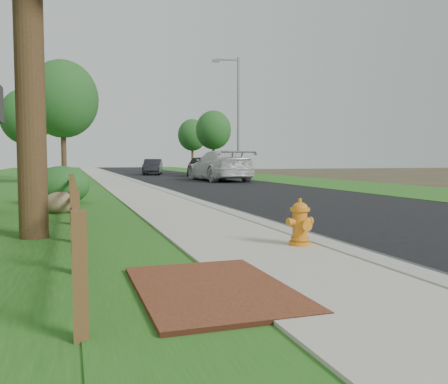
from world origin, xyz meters
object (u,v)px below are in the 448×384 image
object	(u,v)px
fire_hydrant	(300,224)
dark_car_mid	(201,166)
streetlight	(236,110)
white_suv	(219,166)
ranch_fence	(72,195)

from	to	relation	value
fire_hydrant	dark_car_mid	world-z (taller)	dark_car_mid
fire_hydrant	streetlight	xyz separation A→B (m)	(8.63, 27.31, 4.73)
white_suv	fire_hydrant	bearing A→B (deg)	72.88
fire_hydrant	white_suv	distance (m)	24.69
ranch_fence	white_suv	size ratio (longest dim) A/B	2.41
dark_car_mid	streetlight	world-z (taller)	streetlight
dark_car_mid	white_suv	bearing A→B (deg)	102.36
fire_hydrant	dark_car_mid	size ratio (longest dim) A/B	0.15
fire_hydrant	streetlight	distance (m)	29.03
ranch_fence	dark_car_mid	size ratio (longest dim) A/B	3.30
dark_car_mid	streetlight	xyz separation A→B (m)	(1.33, -5.34, 4.29)
fire_hydrant	white_suv	xyz separation A→B (m)	(6.22, 23.88, 0.59)
dark_car_mid	ranch_fence	bearing A→B (deg)	87.75
ranch_fence	streetlight	xyz separation A→B (m)	(12.13, 21.91, 4.57)
ranch_fence	streetlight	distance (m)	25.45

